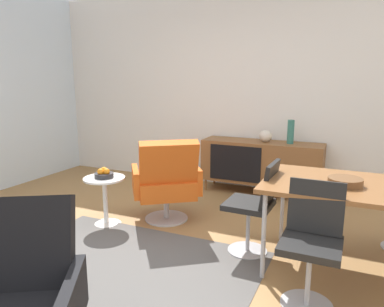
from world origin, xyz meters
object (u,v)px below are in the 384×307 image
at_px(wooden_bowl_on_table, 345,182).
at_px(armchair_black_shell, 8,300).
at_px(sideboard, 261,162).
at_px(vase_sculptural_dark, 266,136).
at_px(side_table_round, 105,195).
at_px(dining_chair_front_left, 312,239).
at_px(dining_chair_near_window, 256,203).
at_px(fruit_bowl, 104,174).
at_px(vase_cobalt, 291,132).
at_px(lounge_chair_red, 167,181).
at_px(dining_table, 369,191).

bearing_deg(wooden_bowl_on_table, armchair_black_shell, -128.81).
height_order(sideboard, vase_sculptural_dark, vase_sculptural_dark).
bearing_deg(armchair_black_shell, side_table_round, 114.51).
xyz_separation_m(dining_chair_front_left, dining_chair_near_window, (-0.54, 0.56, 0.00)).
height_order(dining_chair_near_window, fruit_bowl, dining_chair_near_window).
xyz_separation_m(vase_cobalt, dining_chair_near_window, (0.00, -1.74, -0.41)).
xyz_separation_m(side_table_round, fruit_bowl, (0.00, -0.00, 0.24)).
relative_size(vase_cobalt, dining_chair_near_window, 0.36).
relative_size(dining_chair_front_left, lounge_chair_red, 0.90).
height_order(dining_table, wooden_bowl_on_table, wooden_bowl_on_table).
distance_m(dining_chair_front_left, side_table_round, 2.25).
distance_m(vase_sculptural_dark, lounge_chair_red, 1.63).
distance_m(dining_table, wooden_bowl_on_table, 0.20).
xyz_separation_m(dining_chair_front_left, side_table_round, (-2.18, 0.55, -0.15)).
height_order(wooden_bowl_on_table, lounge_chair_red, lounge_chair_red).
xyz_separation_m(vase_sculptural_dark, armchair_black_shell, (-0.45, -3.64, -0.33)).
xyz_separation_m(sideboard, vase_cobalt, (0.37, 0.00, 0.44)).
bearing_deg(dining_chair_near_window, dining_chair_front_left, -45.91).
height_order(dining_chair_front_left, armchair_black_shell, armchair_black_shell).
bearing_deg(dining_table, fruit_bowl, -179.79).
xyz_separation_m(dining_chair_near_window, fruit_bowl, (-1.64, -0.01, 0.09)).
relative_size(vase_cobalt, armchair_black_shell, 0.33).
bearing_deg(fruit_bowl, vase_sculptural_dark, 53.02).
bearing_deg(side_table_round, sideboard, 53.97).
xyz_separation_m(dining_table, armchair_black_shell, (-1.66, -1.91, -0.23)).
xyz_separation_m(dining_chair_near_window, side_table_round, (-1.64, -0.01, -0.15)).
height_order(wooden_bowl_on_table, armchair_black_shell, armchair_black_shell).
bearing_deg(dining_chair_front_left, wooden_bowl_on_table, 70.83).
height_order(vase_sculptural_dark, dining_table, vase_sculptural_dark).
height_order(sideboard, wooden_bowl_on_table, wooden_bowl_on_table).
distance_m(sideboard, armchair_black_shell, 3.66).
relative_size(wooden_bowl_on_table, dining_chair_near_window, 0.30).
distance_m(wooden_bowl_on_table, lounge_chair_red, 1.84).
bearing_deg(lounge_chair_red, dining_chair_front_left, -28.82).
relative_size(dining_table, dining_chair_near_window, 1.87).
xyz_separation_m(wooden_bowl_on_table, dining_chair_front_left, (-0.17, -0.50, -0.30)).
bearing_deg(dining_table, lounge_chair_red, 170.57).
bearing_deg(dining_chair_near_window, lounge_chair_red, 162.97).
xyz_separation_m(wooden_bowl_on_table, armchair_black_shell, (-1.48, -1.85, -0.30)).
bearing_deg(lounge_chair_red, dining_chair_near_window, -17.03).
bearing_deg(armchair_black_shell, vase_cobalt, 78.09).
xyz_separation_m(wooden_bowl_on_table, lounge_chair_red, (-1.78, 0.39, -0.30)).
bearing_deg(armchair_black_shell, vase_sculptural_dark, 83.01).
height_order(vase_cobalt, fruit_bowl, vase_cobalt).
distance_m(dining_table, armchair_black_shell, 2.54).
height_order(dining_table, dining_chair_front_left, dining_chair_front_left).
relative_size(vase_cobalt, wooden_bowl_on_table, 1.19).
xyz_separation_m(vase_cobalt, wooden_bowl_on_table, (0.72, -1.80, -0.10)).
bearing_deg(wooden_bowl_on_table, vase_cobalt, 111.71).
bearing_deg(dining_chair_near_window, wooden_bowl_on_table, -4.91).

